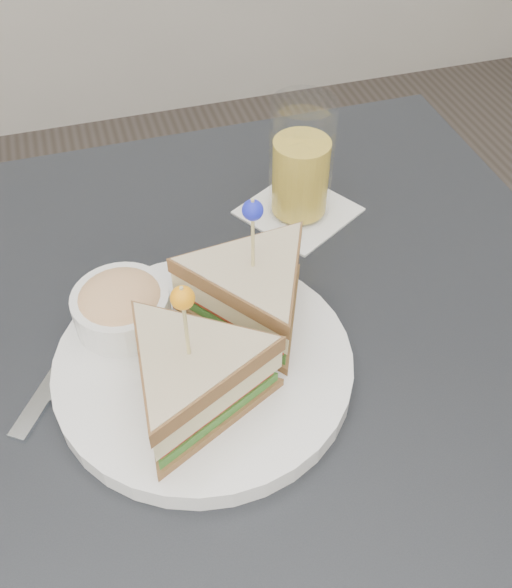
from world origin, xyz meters
name	(u,v)px	position (x,y,z in m)	size (l,w,h in m)	color
table	(250,379)	(0.00, 0.00, 0.67)	(0.80, 0.80, 0.75)	black
plate_meal	(209,337)	(-0.05, -0.03, 0.80)	(0.34, 0.31, 0.17)	white
cutlery_knife	(74,350)	(-0.18, 0.03, 0.75)	(0.15, 0.21, 0.01)	white
drink_set	(301,167)	(0.12, 0.18, 0.82)	(0.17, 0.17, 0.15)	white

